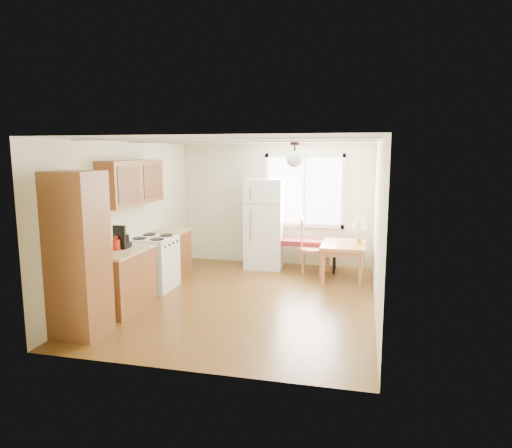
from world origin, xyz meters
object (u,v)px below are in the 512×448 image
(refrigerator, at_px, (264,223))
(chair, at_px, (307,242))
(bench, at_px, (306,243))
(dining_table, at_px, (344,249))

(refrigerator, xyz_separation_m, chair, (0.92, -0.41, -0.27))
(bench, xyz_separation_m, dining_table, (0.75, -0.46, 0.02))
(dining_table, distance_m, chair, 0.71)
(chair, bearing_deg, bench, 94.40)
(refrigerator, distance_m, dining_table, 1.73)
(refrigerator, xyz_separation_m, bench, (0.87, -0.06, -0.35))
(dining_table, bearing_deg, bench, 148.73)
(bench, height_order, chair, chair)
(refrigerator, height_order, dining_table, refrigerator)
(dining_table, height_order, chair, chair)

